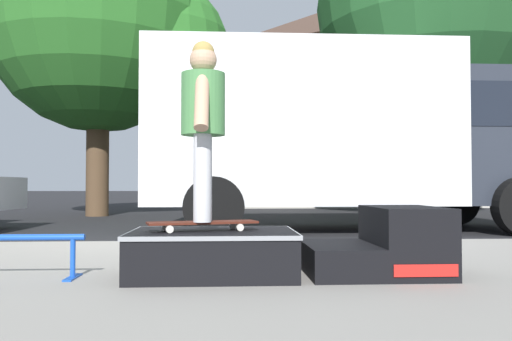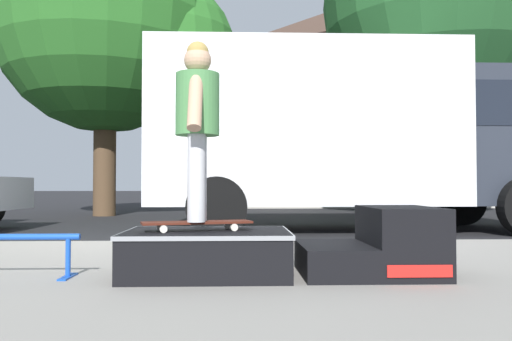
{
  "view_description": "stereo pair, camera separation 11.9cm",
  "coord_description": "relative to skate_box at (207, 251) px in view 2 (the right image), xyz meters",
  "views": [
    {
      "loc": [
        1.69,
        -6.59,
        0.76
      ],
      "look_at": [
        2.01,
        -0.95,
        0.93
      ],
      "focal_mm": 36.24,
      "sensor_mm": 36.0,
      "label": 1
    },
    {
      "loc": [
        1.81,
        -6.6,
        0.76
      ],
      "look_at": [
        2.01,
        -0.95,
        0.93
      ],
      "focal_mm": 36.24,
      "sensor_mm": 36.0,
      "label": 2
    }
  ],
  "objects": [
    {
      "name": "ground_plane",
      "position": [
        -1.6,
        2.87,
        -0.29
      ],
      "size": [
        140.0,
        140.0,
        0.0
      ],
      "primitive_type": "plane",
      "color": "black"
    },
    {
      "name": "skate_box",
      "position": [
        0.0,
        0.0,
        0.0
      ],
      "size": [
        1.17,
        0.84,
        0.32
      ],
      "color": "black",
      "rests_on": "sidewalk_slab"
    },
    {
      "name": "kicker_ramp",
      "position": [
        1.25,
        -0.0,
        0.03
      ],
      "size": [
        0.98,
        0.79,
        0.49
      ],
      "color": "black",
      "rests_on": "sidewalk_slab"
    },
    {
      "name": "skateboard",
      "position": [
        -0.07,
        -0.01,
        0.2
      ],
      "size": [
        0.81,
        0.39,
        0.07
      ],
      "color": "#4C1E14",
      "rests_on": "skate_box"
    },
    {
      "name": "skater_kid",
      "position": [
        -0.07,
        -0.01,
        0.98
      ],
      "size": [
        0.31,
        0.67,
        1.29
      ],
      "color": "silver",
      "rests_on": "skateboard"
    },
    {
      "name": "box_truck",
      "position": [
        2.28,
        5.07,
        1.41
      ],
      "size": [
        6.91,
        2.63,
        3.05
      ],
      "color": "silver",
      "rests_on": "ground"
    },
    {
      "name": "street_tree_main",
      "position": [
        5.41,
        8.37,
        4.73
      ],
      "size": [
        6.18,
        5.62,
        7.99
      ],
      "color": "brown",
      "rests_on": "ground"
    },
    {
      "name": "street_tree_neighbour",
      "position": [
        -2.84,
        9.51,
        4.44
      ],
      "size": [
        6.1,
        5.55,
        7.68
      ],
      "color": "brown",
      "rests_on": "ground"
    },
    {
      "name": "house_behind",
      "position": [
        4.8,
        17.69,
        3.95
      ],
      "size": [
        9.54,
        8.22,
        8.4
      ],
      "color": "beige",
      "rests_on": "ground"
    }
  ]
}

